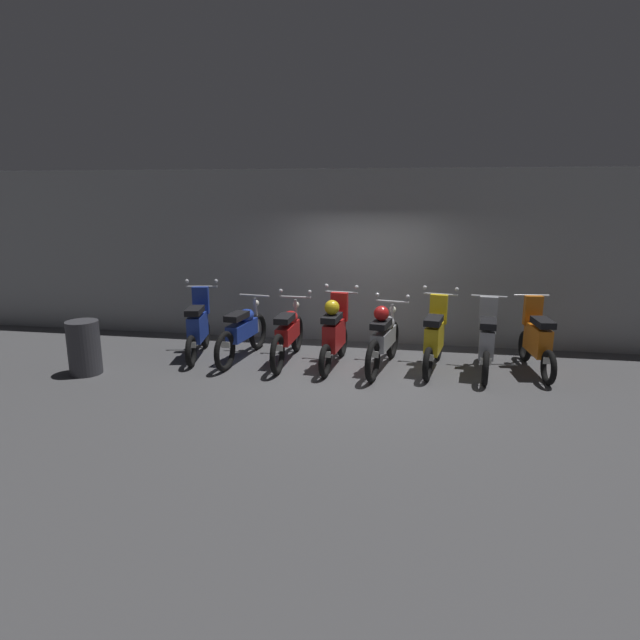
{
  "coord_description": "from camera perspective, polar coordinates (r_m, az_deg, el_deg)",
  "views": [
    {
      "loc": [
        0.83,
        -8.24,
        2.82
      ],
      "look_at": [
        -0.65,
        0.3,
        0.75
      ],
      "focal_mm": 30.36,
      "sensor_mm": 36.0,
      "label": 1
    }
  ],
  "objects": [
    {
      "name": "motorbike_slot_5",
      "position": [
        8.88,
        11.99,
        -1.82
      ],
      "size": [
        0.58,
        1.67,
        1.29
      ],
      "color": "black",
      "rests_on": "ground"
    },
    {
      "name": "motorbike_slot_4",
      "position": [
        8.76,
        6.73,
        -1.83
      ],
      "size": [
        0.62,
        1.93,
        1.15
      ],
      "color": "black",
      "rests_on": "ground"
    },
    {
      "name": "motorbike_slot_6",
      "position": [
        8.9,
        17.14,
        -2.11
      ],
      "size": [
        0.56,
        1.68,
        1.18
      ],
      "color": "black",
      "rests_on": "ground"
    },
    {
      "name": "motorbike_slot_3",
      "position": [
        8.84,
        1.55,
        -1.33
      ],
      "size": [
        0.59,
        1.68,
        1.29
      ],
      "color": "black",
      "rests_on": "ground"
    },
    {
      "name": "motorbike_slot_0",
      "position": [
        9.62,
        -12.71,
        -0.68
      ],
      "size": [
        0.58,
        1.67,
        1.29
      ],
      "color": "black",
      "rests_on": "ground"
    },
    {
      "name": "back_wall",
      "position": [
        10.26,
        5.19,
        6.61
      ],
      "size": [
        16.0,
        0.3,
        3.22
      ],
      "primitive_type": "cube",
      "color": "gray",
      "rests_on": "ground"
    },
    {
      "name": "motorbike_slot_7",
      "position": [
        9.23,
        21.88,
        -1.95
      ],
      "size": [
        0.56,
        1.68,
        1.18
      ],
      "color": "black",
      "rests_on": "ground"
    },
    {
      "name": "trash_bin",
      "position": [
        9.27,
        -23.61,
        -2.68
      ],
      "size": [
        0.5,
        0.5,
        0.85
      ],
      "primitive_type": "cylinder",
      "color": "#38383D",
      "rests_on": "ground"
    },
    {
      "name": "motorbike_slot_2",
      "position": [
        9.1,
        -3.38,
        -1.41
      ],
      "size": [
        0.59,
        1.95,
        1.15
      ],
      "color": "black",
      "rests_on": "ground"
    },
    {
      "name": "ground_plane",
      "position": [
        8.75,
        3.91,
        -5.4
      ],
      "size": [
        80.0,
        80.0,
        0.0
      ],
      "primitive_type": "plane",
      "color": "#4C4C4F"
    },
    {
      "name": "motorbike_slot_1",
      "position": [
        9.33,
        -8.15,
        -1.17
      ],
      "size": [
        0.56,
        1.95,
        1.03
      ],
      "color": "black",
      "rests_on": "ground"
    }
  ]
}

